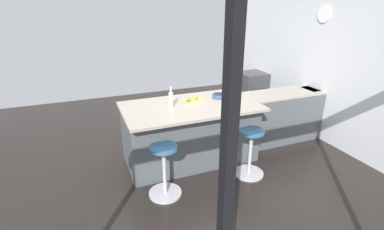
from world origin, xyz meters
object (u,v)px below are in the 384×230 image
object	(u,v)px
oven_range	(252,91)
water_bottle	(171,99)
kitchen_island	(190,132)
cutting_board	(193,100)
stool_by_window	(250,154)
fruit_bowl	(219,96)
apple_yellow	(195,97)
apple_green	(188,99)
stool_middle	(165,172)

from	to	relation	value
oven_range	water_bottle	xyz separation A→B (m)	(2.54, 1.70, 0.63)
kitchen_island	cutting_board	world-z (taller)	cutting_board
oven_range	stool_by_window	bearing A→B (deg)	57.01
kitchen_island	fruit_bowl	world-z (taller)	fruit_bowl
kitchen_island	cutting_board	xyz separation A→B (m)	(-0.12, -0.14, 0.48)
cutting_board	water_bottle	size ratio (longest dim) A/B	1.15
stool_by_window	apple_yellow	bearing A→B (deg)	-60.52
apple_green	water_bottle	xyz separation A→B (m)	(0.30, 0.06, 0.06)
stool_by_window	kitchen_island	bearing A→B (deg)	-49.37
stool_middle	apple_yellow	bearing A→B (deg)	-131.64
apple_yellow	apple_green	bearing A→B (deg)	25.01
kitchen_island	apple_green	distance (m)	0.53
oven_range	water_bottle	size ratio (longest dim) A/B	2.79
stool_middle	cutting_board	xyz separation A→B (m)	(-0.77, -0.89, 0.62)
stool_by_window	apple_yellow	world-z (taller)	apple_yellow
cutting_board	stool_middle	bearing A→B (deg)	49.40
kitchen_island	water_bottle	size ratio (longest dim) A/B	6.59
stool_middle	cutting_board	distance (m)	1.33
cutting_board	water_bottle	bearing A→B (deg)	17.58
apple_green	stool_by_window	bearing A→B (deg)	128.12
stool_by_window	apple_green	bearing A→B (deg)	-51.88
cutting_board	water_bottle	distance (m)	0.45
water_bottle	stool_by_window	bearing A→B (deg)	141.04
stool_by_window	apple_green	world-z (taller)	apple_green
cutting_board	apple_yellow	xyz separation A→B (m)	(-0.03, 0.00, 0.05)
stool_by_window	stool_middle	bearing A→B (deg)	0.00
cutting_board	apple_green	size ratio (longest dim) A/B	4.66
kitchen_island	apple_green	bearing A→B (deg)	-90.97
oven_range	fruit_bowl	size ratio (longest dim) A/B	4.12
water_bottle	apple_yellow	bearing A→B (deg)	-163.50
stool_middle	fruit_bowl	size ratio (longest dim) A/B	3.41
oven_range	fruit_bowl	world-z (taller)	fruit_bowl
stool_by_window	fruit_bowl	bearing A→B (deg)	-83.39
apple_green	kitchen_island	bearing A→B (deg)	89.03
kitchen_island	stool_by_window	bearing A→B (deg)	130.63
cutting_board	apple_green	world-z (taller)	apple_green
stool_middle	apple_green	size ratio (longest dim) A/B	9.33
oven_range	fruit_bowl	bearing A→B (deg)	43.36
stool_middle	oven_range	bearing A→B (deg)	-139.65
kitchen_island	apple_yellow	distance (m)	0.57
oven_range	apple_yellow	world-z (taller)	apple_yellow
stool_by_window	water_bottle	distance (m)	1.42
cutting_board	fruit_bowl	distance (m)	0.44
apple_green	apple_yellow	xyz separation A→B (m)	(-0.14, -0.07, 0.00)
fruit_bowl	stool_by_window	bearing A→B (deg)	96.61
apple_yellow	water_bottle	distance (m)	0.46
stool_by_window	stool_middle	xyz separation A→B (m)	(1.30, 0.00, 0.00)
kitchen_island	stool_middle	xyz separation A→B (m)	(0.65, 0.76, -0.14)
oven_range	stool_middle	distance (m)	3.81
stool_middle	apple_green	xyz separation A→B (m)	(-0.65, -0.83, 0.66)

